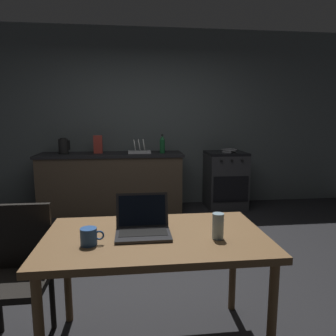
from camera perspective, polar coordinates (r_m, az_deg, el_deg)
ground_plane at (r=3.06m, az=-2.46°, el=-18.27°), size 12.00×12.00×0.00m
back_wall at (r=5.09m, az=-1.08°, el=9.04°), size 6.40×0.10×2.81m
kitchen_counter at (r=4.83m, az=-10.32°, el=-2.54°), size 2.16×0.64×0.89m
stove_oven at (r=5.03m, az=10.50°, el=-2.10°), size 0.60×0.62×0.89m
dining_table at (r=1.89m, az=-2.30°, el=-14.28°), size 1.30×0.76×0.73m
chair at (r=2.22m, az=-26.03°, el=-16.09°), size 0.40×0.40×0.87m
laptop at (r=1.87m, az=-4.66°, el=-10.69°), size 0.32×0.28×0.22m
electric_kettle at (r=4.84m, az=-18.73°, el=3.81°), size 0.17×0.15×0.24m
bottle at (r=4.71m, az=-1.06°, el=4.41°), size 0.08×0.08×0.28m
frying_pan at (r=4.95m, az=11.28°, el=3.19°), size 0.25×0.43×0.05m
coffee_mug at (r=1.76m, az=-14.36°, el=-12.15°), size 0.13×0.09×0.09m
drinking_glass at (r=1.81m, az=9.20°, el=-10.52°), size 0.07×0.07×0.15m
cereal_box at (r=4.78m, az=-12.79°, el=4.27°), size 0.13×0.05×0.27m
dish_rack at (r=4.74m, az=-5.30°, el=3.35°), size 0.34×0.26×0.21m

